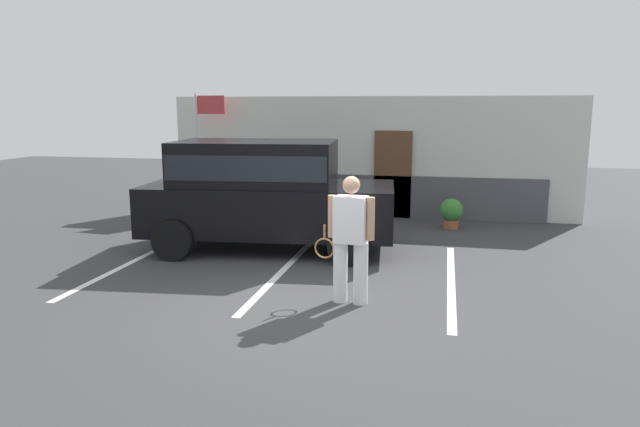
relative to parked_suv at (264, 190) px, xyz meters
The scene contains 9 objects.
ground_plane 3.40m from the parked_suv, 63.01° to the right, with size 40.00×40.00×0.00m, color #38383A.
parking_stripe_0 2.66m from the parked_suv, 145.82° to the right, with size 0.12×4.40×0.01m, color silver.
parking_stripe_1 1.92m from the parked_suv, 61.59° to the right, with size 0.12×4.40×0.01m, color silver.
parking_stripe_2 3.88m from the parked_suv, 21.38° to the right, with size 0.12×4.40×0.01m, color silver.
house_frontage 4.21m from the parked_suv, 69.67° to the left, with size 9.98×0.40×2.91m.
parked_suv is the anchor object (origin of this frame).
tennis_player_man 3.36m from the parked_suv, 51.87° to the right, with size 0.90×0.33×1.76m.
potted_plant_by_porch 4.46m from the parked_suv, 37.87° to the left, with size 0.51×0.51×0.67m.
flag_pole 4.41m from the parked_suv, 127.76° to the left, with size 0.80×0.10×2.98m.
Camera 1 is at (1.84, -7.38, 2.69)m, focal length 32.52 mm.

